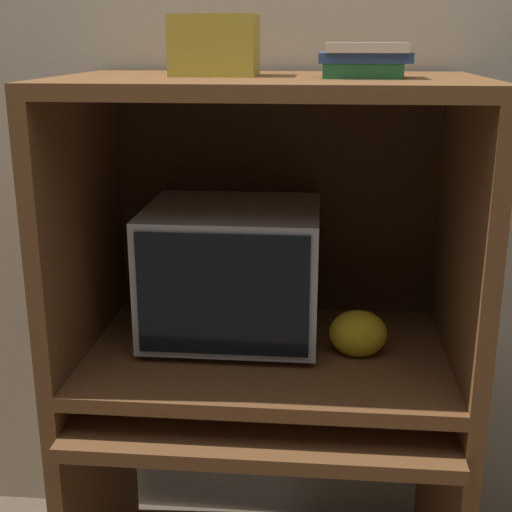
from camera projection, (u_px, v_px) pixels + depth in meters
name	position (u px, v px, depth m)	size (l,w,h in m)	color
wall_back	(278.00, 127.00, 2.08)	(6.00, 0.06, 2.60)	#B2A893
desk_base	(265.00, 467.00, 1.93)	(1.01, 0.68, 0.66)	brown
desk_monitor_shelf	(267.00, 357.00, 1.88)	(1.01, 0.64, 0.10)	brown
hutch_upper	(269.00, 174.00, 1.78)	(1.01, 0.64, 0.70)	brown
crt_monitor	(233.00, 271.00, 1.90)	(0.45, 0.41, 0.36)	#B2B2B7
keyboard	(212.00, 396.00, 1.81)	(0.45, 0.14, 0.03)	black
mouse	(330.00, 399.00, 1.80)	(0.07, 0.05, 0.03)	#B7B7B7
snack_bag	(358.00, 333.00, 1.82)	(0.15, 0.11, 0.12)	gold
book_stack	(364.00, 60.00, 1.60)	(0.21, 0.15, 0.08)	#236638
storage_box	(215.00, 45.00, 1.69)	(0.20, 0.17, 0.14)	gold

